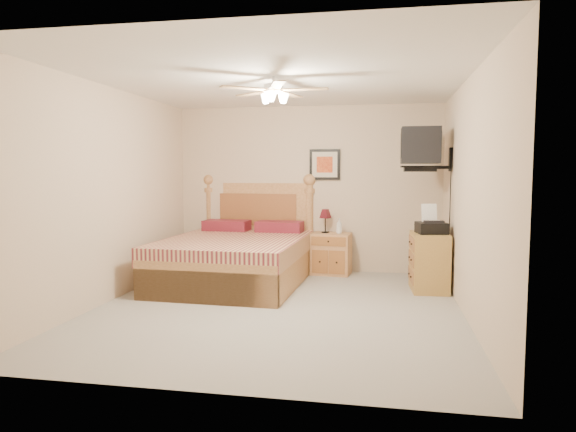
% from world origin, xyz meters
% --- Properties ---
extents(floor, '(4.50, 4.50, 0.00)m').
position_xyz_m(floor, '(0.00, 0.00, 0.00)').
color(floor, gray).
rests_on(floor, ground).
extents(ceiling, '(4.00, 4.50, 0.04)m').
position_xyz_m(ceiling, '(0.00, 0.00, 2.50)').
color(ceiling, white).
rests_on(ceiling, ground).
extents(wall_back, '(4.00, 0.04, 2.50)m').
position_xyz_m(wall_back, '(0.00, 2.25, 1.25)').
color(wall_back, beige).
rests_on(wall_back, ground).
extents(wall_front, '(4.00, 0.04, 2.50)m').
position_xyz_m(wall_front, '(0.00, -2.25, 1.25)').
color(wall_front, beige).
rests_on(wall_front, ground).
extents(wall_left, '(0.04, 4.50, 2.50)m').
position_xyz_m(wall_left, '(-2.00, 0.00, 1.25)').
color(wall_left, beige).
rests_on(wall_left, ground).
extents(wall_right, '(0.04, 4.50, 2.50)m').
position_xyz_m(wall_right, '(2.00, 0.00, 1.25)').
color(wall_right, beige).
rests_on(wall_right, ground).
extents(bed, '(1.84, 2.36, 1.49)m').
position_xyz_m(bed, '(-0.82, 1.12, 0.74)').
color(bed, '#9E6A36').
rests_on(bed, ground).
extents(nightstand, '(0.60, 0.47, 0.61)m').
position_xyz_m(nightstand, '(0.40, 2.00, 0.30)').
color(nightstand, '#B17743').
rests_on(nightstand, ground).
extents(table_lamp, '(0.25, 0.25, 0.35)m').
position_xyz_m(table_lamp, '(0.30, 2.07, 0.78)').
color(table_lamp, '#4F0F18').
rests_on(table_lamp, nightstand).
extents(lotion_bottle, '(0.11, 0.11, 0.22)m').
position_xyz_m(lotion_bottle, '(0.51, 2.00, 0.72)').
color(lotion_bottle, white).
rests_on(lotion_bottle, nightstand).
extents(framed_picture, '(0.46, 0.04, 0.46)m').
position_xyz_m(framed_picture, '(0.27, 2.23, 1.62)').
color(framed_picture, black).
rests_on(framed_picture, wall_back).
extents(dresser, '(0.47, 0.65, 0.74)m').
position_xyz_m(dresser, '(1.73, 1.17, 0.37)').
color(dresser, olive).
rests_on(dresser, ground).
extents(fax_machine, '(0.41, 0.43, 0.37)m').
position_xyz_m(fax_machine, '(1.74, 1.12, 0.93)').
color(fax_machine, black).
rests_on(fax_machine, dresser).
extents(magazine_lower, '(0.20, 0.27, 0.03)m').
position_xyz_m(magazine_lower, '(1.66, 1.35, 0.75)').
color(magazine_lower, tan).
rests_on(magazine_lower, dresser).
extents(magazine_upper, '(0.26, 0.31, 0.02)m').
position_xyz_m(magazine_upper, '(1.65, 1.35, 0.78)').
color(magazine_upper, gray).
rests_on(magazine_upper, magazine_lower).
extents(wall_tv, '(0.56, 0.46, 0.58)m').
position_xyz_m(wall_tv, '(1.75, 1.34, 1.81)').
color(wall_tv, black).
rests_on(wall_tv, wall_right).
extents(ceiling_fan, '(1.14, 1.14, 0.28)m').
position_xyz_m(ceiling_fan, '(0.00, -0.20, 2.36)').
color(ceiling_fan, white).
rests_on(ceiling_fan, ceiling).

